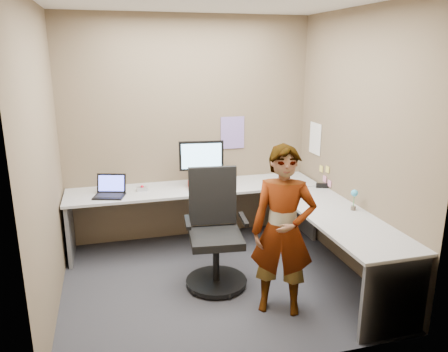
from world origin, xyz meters
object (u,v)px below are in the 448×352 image
object	(u,v)px
desk	(245,212)
person	(283,231)
office_chair	(215,239)
monitor	(201,158)

from	to	relation	value
desk	person	distance (m)	1.01
office_chair	desk	bearing A→B (deg)	47.19
monitor	person	bearing A→B (deg)	-69.78
person	monitor	bearing A→B (deg)	128.54
office_chair	person	bearing A→B (deg)	-47.62
person	desk	bearing A→B (deg)	115.99
monitor	office_chair	distance (m)	1.12
office_chair	person	distance (m)	0.83
desk	monitor	world-z (taller)	monitor
monitor	person	xyz separation A→B (m)	(0.38, -1.56, -0.32)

